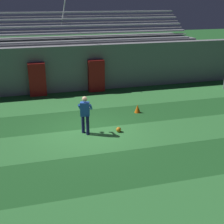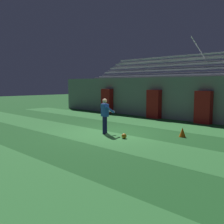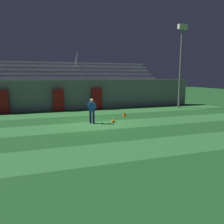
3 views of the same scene
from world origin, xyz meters
TOP-DOWN VIEW (x-y plane):
  - ground_plane at (0.00, 0.00)m, footprint 80.00×80.00m
  - turf_stripe_mid at (0.00, -1.06)m, footprint 28.00×2.47m
  - turf_stripe_far at (0.00, 3.88)m, footprint 28.00×2.47m
  - back_wall at (0.00, 6.50)m, footprint 24.00×0.60m
  - padding_pillar_gate_left at (-1.78, 5.95)m, footprint 0.98×0.44m
  - padding_pillar_gate_right at (1.78, 5.95)m, footprint 0.98×0.44m
  - padding_pillar_far_left at (-6.39, 5.95)m, footprint 0.98×0.44m
  - bleacher_stand at (0.00, 8.84)m, footprint 18.00×4.05m
  - goalkeeper at (-0.12, -0.29)m, footprint 0.69×0.67m
  - soccer_ball at (1.30, -0.51)m, footprint 0.22×0.22m
  - traffic_cone at (2.92, 1.57)m, footprint 0.30×0.30m

SIDE VIEW (x-z plane):
  - ground_plane at x=0.00m, z-range 0.00..0.00m
  - turf_stripe_mid at x=0.00m, z-range 0.00..0.01m
  - turf_stripe_far at x=0.00m, z-range 0.00..0.01m
  - soccer_ball at x=1.30m, z-range 0.00..0.22m
  - traffic_cone at x=2.92m, z-range 0.00..0.42m
  - goalkeeper at x=-0.12m, z-range 0.12..1.79m
  - padding_pillar_gate_left at x=-1.78m, z-range 0.00..1.94m
  - padding_pillar_gate_right at x=1.78m, z-range 0.00..1.94m
  - padding_pillar_far_left at x=-6.39m, z-range 0.00..1.94m
  - back_wall at x=0.00m, z-range 0.00..2.80m
  - bleacher_stand at x=0.00m, z-range -1.21..4.22m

